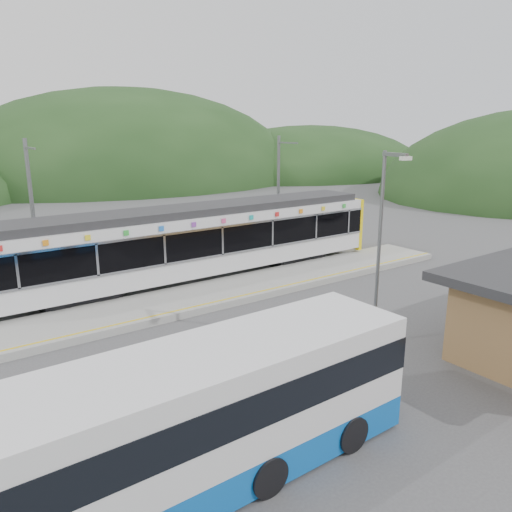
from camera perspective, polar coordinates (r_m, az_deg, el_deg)
ground at (r=20.59m, az=2.00°, el=-6.70°), size 120.00×120.00×0.00m
hills at (r=28.23m, az=5.36°, el=-0.90°), size 146.00×149.00×26.00m
platform at (r=23.08m, az=-3.03°, el=-3.96°), size 26.00×3.20×0.30m
yellow_line at (r=22.01m, az=-1.19°, el=-4.44°), size 26.00×0.10×0.01m
train at (r=24.77m, az=-6.64°, el=1.83°), size 20.44×3.01×3.74m
catenary_mast_west at (r=24.49m, az=-24.11°, el=4.31°), size 0.18×1.80×7.00m
catenary_mast_east at (r=30.51m, az=2.61°, el=7.29°), size 0.18×1.80×7.00m
bus at (r=10.89m, az=-8.28°, el=-18.96°), size 10.94×2.70×2.97m
lamp_post at (r=17.22m, az=14.32°, el=2.50°), size 0.38×1.19×6.71m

